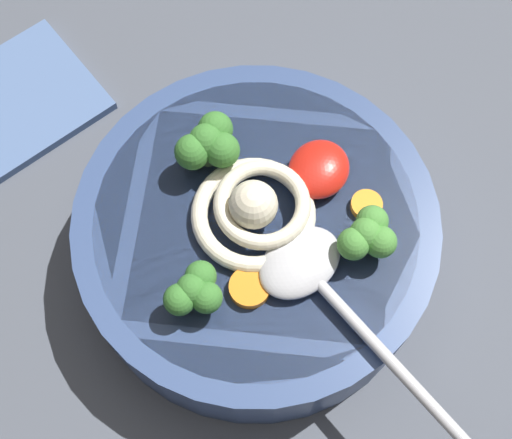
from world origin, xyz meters
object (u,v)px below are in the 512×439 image
Objects in this scene: soup_bowl at (256,238)px; soup_spoon at (314,278)px; noodle_pile at (256,209)px; folded_napkin at (16,102)px.

soup_bowl is 1.48× the size of soup_spoon.
soup_bowl is 7.18cm from soup_spoon.
noodle_pile is at bearing 178.69° from soup_spoon.
soup_bowl is at bearing -147.15° from noodle_pile.
soup_bowl is 24.72cm from folded_napkin.
noodle_pile is 25.55cm from folded_napkin.
soup_spoon reaches higher than soup_bowl.
soup_spoon is at bearing -98.37° from folded_napkin.
noodle_pile reaches higher than soup_spoon.
soup_spoon is (-2.34, -5.59, -0.38)cm from noodle_pile.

